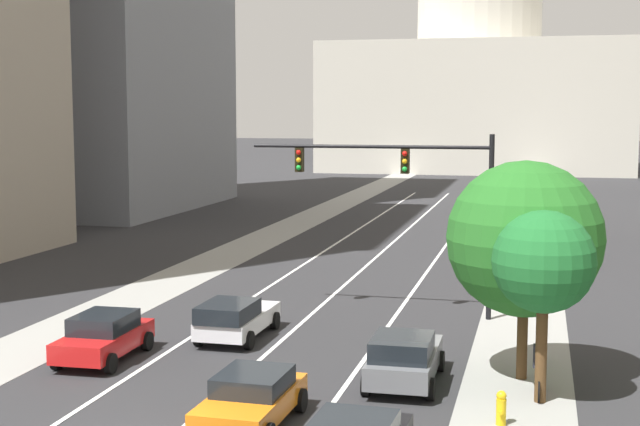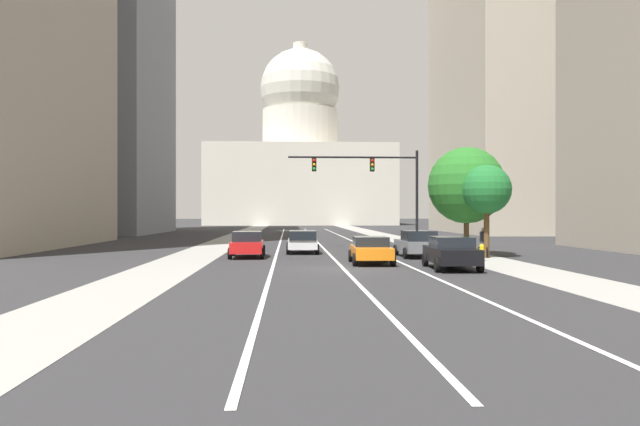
{
  "view_description": "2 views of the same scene",
  "coord_description": "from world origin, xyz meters",
  "views": [
    {
      "loc": [
        8.65,
        -18.61,
        8.01
      ],
      "look_at": [
        0.01,
        16.88,
        3.9
      ],
      "focal_mm": 50.9,
      "sensor_mm": 36.0,
      "label": 1
    },
    {
      "loc": [
        -2.51,
        -28.01,
        2.59
      ],
      "look_at": [
        -0.46,
        12.28,
        2.57
      ],
      "focal_mm": 34.34,
      "sensor_mm": 36.0,
      "label": 2
    }
  ],
  "objects": [
    {
      "name": "ground_plane",
      "position": [
        0.0,
        40.0,
        0.0
      ],
      "size": [
        400.0,
        400.0,
        0.0
      ],
      "primitive_type": "plane",
      "color": "#2B2B2D"
    },
    {
      "name": "sidewalk_left",
      "position": [
        -8.17,
        35.0,
        0.01
      ],
      "size": [
        3.22,
        130.0,
        0.01
      ],
      "primitive_type": "cube",
      "color": "gray",
      "rests_on": "ground"
    },
    {
      "name": "sidewalk_right",
      "position": [
        8.17,
        35.0,
        0.01
      ],
      "size": [
        3.22,
        130.0,
        0.01
      ],
      "primitive_type": "cube",
      "color": "gray",
      "rests_on": "ground"
    },
    {
      "name": "lane_stripe_left",
      "position": [
        -3.28,
        25.0,
        0.01
      ],
      "size": [
        0.16,
        90.0,
        0.01
      ],
      "primitive_type": "cube",
      "color": "white",
      "rests_on": "ground"
    },
    {
      "name": "lane_stripe_center",
      "position": [
        0.0,
        25.0,
        0.01
      ],
      "size": [
        0.16,
        90.0,
        0.01
      ],
      "primitive_type": "cube",
      "color": "white",
      "rests_on": "ground"
    },
    {
      "name": "lane_stripe_right",
      "position": [
        3.28,
        25.0,
        0.01
      ],
      "size": [
        0.16,
        90.0,
        0.01
      ],
      "primitive_type": "cube",
      "color": "white",
      "rests_on": "ground"
    },
    {
      "name": "office_tower_far_left",
      "position": [
        -26.25,
        50.26,
        27.53
      ],
      "size": [
        15.12,
        23.58,
        54.99
      ],
      "color": "gray",
      "rests_on": "ground"
    },
    {
      "name": "office_tower_far_right",
      "position": [
        27.89,
        51.15,
        29.53
      ],
      "size": [
        18.49,
        27.83,
        58.99
      ],
      "color": "#B7AD99",
      "rests_on": "ground"
    },
    {
      "name": "capitol_building",
      "position": [
        0.0,
        108.83,
        14.35
      ],
      "size": [
        40.04,
        26.88,
        40.61
      ],
      "color": "beige",
      "rests_on": "ground"
    },
    {
      "name": "car_red",
      "position": [
        -4.92,
        7.56,
        0.79
      ],
      "size": [
        2.06,
        4.13,
        1.51
      ],
      "rotation": [
        0.0,
        0.0,
        1.59
      ],
      "color": "red",
      "rests_on": "ground"
    },
    {
      "name": "car_white",
      "position": [
        -1.64,
        11.04,
        0.77
      ],
      "size": [
        2.07,
        4.45,
        1.47
      ],
      "rotation": [
        0.0,
        0.0,
        1.56
      ],
      "color": "silver",
      "rests_on": "ground"
    },
    {
      "name": "car_orange",
      "position": [
        1.64,
        2.79,
        0.73
      ],
      "size": [
        2.15,
        4.12,
        1.38
      ],
      "rotation": [
        0.0,
        0.0,
        1.54
      ],
      "color": "orange",
      "rests_on": "ground"
    },
    {
      "name": "car_gray",
      "position": [
        4.92,
        7.17,
        0.81
      ],
      "size": [
        2.09,
        4.31,
        1.57
      ],
      "rotation": [
        0.0,
        0.0,
        1.58
      ],
      "color": "slate",
      "rests_on": "ground"
    },
    {
      "name": "car_black",
      "position": [
        4.92,
        -0.39,
        0.78
      ],
      "size": [
        2.22,
        4.45,
        1.5
      ],
      "rotation": [
        0.0,
        0.0,
        1.53
      ],
      "color": "black",
      "rests_on": "ground"
    },
    {
      "name": "traffic_signal_mast",
      "position": [
        3.87,
        16.27,
        5.19
      ],
      "size": [
        9.52,
        0.39,
        7.15
      ],
      "color": "black",
      "rests_on": "ground"
    },
    {
      "name": "fire_hydrant",
      "position": [
        7.84,
        4.32,
        0.46
      ],
      "size": [
        0.26,
        0.35,
        0.91
      ],
      "color": "yellow",
      "rests_on": "ground"
    },
    {
      "name": "cyclist",
      "position": [
        8.78,
        6.95,
        0.85
      ],
      "size": [
        0.36,
        1.7,
        1.72
      ],
      "rotation": [
        0.0,
        0.0,
        1.57
      ],
      "color": "black",
      "rests_on": "ground"
    },
    {
      "name": "street_tree_far_right",
      "position": [
        8.81,
        6.47,
        3.91
      ],
      "size": [
        2.82,
        2.82,
        5.35
      ],
      "color": "#51381E",
      "rests_on": "ground"
    },
    {
      "name": "street_tree_near_right",
      "position": [
        8.26,
        8.59,
        4.25
      ],
      "size": [
        4.64,
        4.64,
        6.58
      ],
      "color": "#51381E",
      "rests_on": "ground"
    }
  ]
}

